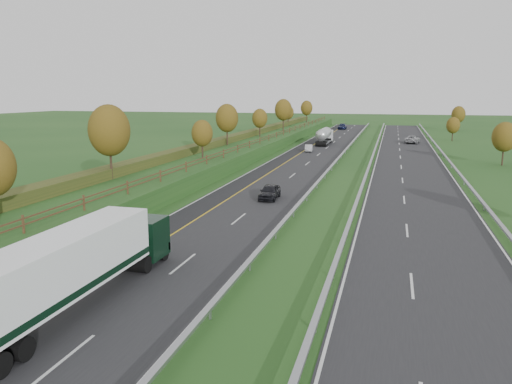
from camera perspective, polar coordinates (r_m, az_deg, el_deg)
ground at (r=73.07m, az=10.61°, el=2.58°), size 400.00×400.00×0.00m
near_carriageway at (r=78.99m, az=5.12°, el=3.38°), size 10.50×200.00×0.04m
far_carriageway at (r=77.83m, az=17.17°, el=2.81°), size 10.50×200.00×0.04m
hard_shoulder at (r=79.73m, az=2.46°, el=3.49°), size 3.00×200.00×0.04m
lane_markings at (r=78.01m, az=9.74°, el=3.19°), size 26.75×200.00×0.01m
embankment_left at (r=82.13m, az=-3.85°, el=4.39°), size 12.00×200.00×2.00m
hedge_left at (r=82.64m, az=-5.18°, el=5.49°), size 2.20×180.00×1.10m
fence_left at (r=80.20m, az=-0.91°, el=5.49°), size 0.12×189.06×1.20m
median_barrier_near at (r=78.12m, az=9.25°, el=3.63°), size 0.32×200.00×0.71m
median_barrier_far at (r=77.76m, az=13.00°, el=3.46°), size 0.32×200.00×0.71m
outer_barrier_far at (r=78.18m, az=21.45°, el=3.01°), size 0.32×200.00×0.71m
trees_left at (r=78.38m, az=-4.47°, el=7.99°), size 6.64×164.30×7.66m
trees_far at (r=107.66m, az=24.00°, el=6.81°), size 8.45×118.60×7.12m
box_lorry at (r=26.59m, az=-20.04°, el=-7.89°), size 2.58×16.28×4.06m
road_tanker at (r=107.88m, az=7.83°, el=6.40°), size 2.40×11.22×3.46m
car_dark_near at (r=51.29m, az=1.57°, el=0.04°), size 1.90×4.45×1.50m
car_silver_mid at (r=93.85m, az=6.05°, el=5.01°), size 1.88×4.03×1.28m
car_small_far at (r=154.29m, az=9.84°, el=7.39°), size 2.32×5.68×1.65m
car_oncoming at (r=114.65m, az=17.41°, el=5.77°), size 3.46×6.25×1.66m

